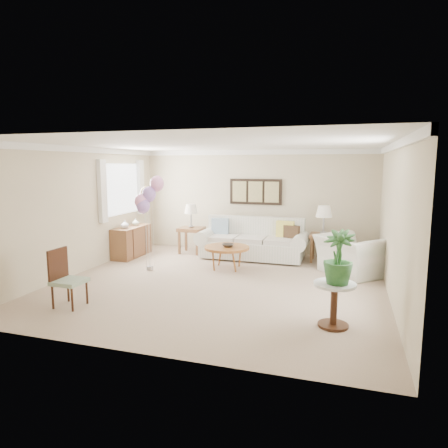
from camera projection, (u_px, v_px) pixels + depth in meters
name	position (u px, v px, depth m)	size (l,w,h in m)	color
ground_plane	(220.00, 283.00, 7.58)	(6.00, 6.00, 0.00)	tan
room_shell	(215.00, 197.00, 7.46)	(6.04, 6.04, 2.60)	beige
wall_art_triptych	(256.00, 192.00, 10.15)	(1.35, 0.06, 0.65)	black
sofa	(253.00, 242.00, 9.58)	(2.64, 1.00, 0.97)	silver
end_table_left	(191.00, 232.00, 10.11)	(0.60, 0.55, 0.66)	brown
end_table_right	(323.00, 238.00, 9.22)	(0.59, 0.54, 0.65)	brown
lamp_left	(191.00, 210.00, 10.03)	(0.34, 0.34, 0.60)	gray
lamp_right	(324.00, 212.00, 9.13)	(0.37, 0.37, 0.66)	gray
coffee_table	(227.00, 248.00, 8.57)	(0.97, 0.97, 0.49)	#975826
decor_bowl	(228.00, 245.00, 8.52)	(0.26, 0.26, 0.06)	#2C2620
armchair	(351.00, 255.00, 8.14)	(1.22, 1.07, 0.80)	silver
side_table	(334.00, 294.00, 5.49)	(0.58, 0.58, 0.63)	silver
potted_plant	(338.00, 257.00, 5.38)	(0.41, 0.41, 0.74)	#1E4C21
accent_chair	(65.00, 277.00, 6.30)	(0.45, 0.45, 0.92)	gray
credenza	(131.00, 241.00, 9.76)	(0.46, 1.20, 0.74)	brown
vase_white	(125.00, 224.00, 9.40)	(0.19, 0.19, 0.20)	silver
vase_sage	(136.00, 222.00, 9.87)	(0.17, 0.17, 0.17)	#B2BDA7
balloon_cluster	(147.00, 196.00, 8.27)	(0.56, 0.52, 2.01)	gray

